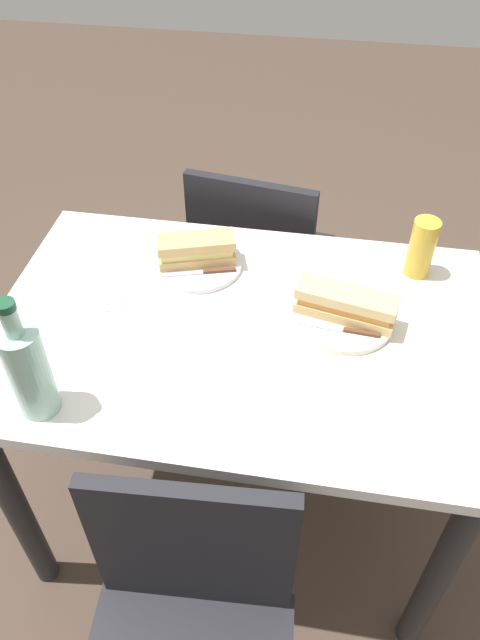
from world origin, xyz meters
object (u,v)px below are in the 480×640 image
at_px(dining_table, 240,364).
at_px(knife_near, 204,272).
at_px(chair_near, 258,265).
at_px(baguette_sandwich_far, 346,304).
at_px(beer_glass, 422,248).
at_px(chair_far, 189,637).
at_px(knife_far, 344,330).
at_px(plate_far, 344,318).
at_px(water_bottle, 28,369).
at_px(plate_near, 197,263).
at_px(baguette_sandwich_near, 196,249).

relative_size(dining_table, knife_near, 6.38).
height_order(chair_near, knife_near, chair_near).
height_order(baguette_sandwich_far, beer_glass, beer_glass).
xyz_separation_m(chair_far, knife_far, (-0.23, -0.58, 0.30)).
distance_m(plate_far, baguette_sandwich_far, 0.04).
height_order(dining_table, water_bottle, water_bottle).
bearing_deg(baguette_sandwich_far, beer_glass, -130.09).
relative_size(chair_near, baguette_sandwich_far, 3.63).
bearing_deg(knife_near, chair_far, 98.64).
xyz_separation_m(dining_table, plate_far, (-0.23, -0.06, 0.14)).
height_order(plate_far, baguette_sandwich_far, baguette_sandwich_far).
bearing_deg(chair_far, knife_near, -81.36).
relative_size(plate_near, water_bottle, 0.81).
bearing_deg(water_bottle, dining_table, -140.97).
bearing_deg(chair_far, beer_glass, -115.93).
distance_m(baguette_sandwich_near, knife_near, 0.06).
height_order(chair_far, plate_near, chair_far).
bearing_deg(chair_far, plate_near, -79.94).
distance_m(plate_far, beer_glass, 0.27).
distance_m(chair_far, beer_glass, 0.98).
height_order(plate_near, water_bottle, water_bottle).
bearing_deg(beer_glass, dining_table, 33.09).
xyz_separation_m(plate_near, knife_far, (-0.37, 0.19, 0.01)).
relative_size(baguette_sandwich_near, plate_far, 0.89).
height_order(dining_table, plate_far, plate_far).
height_order(knife_near, baguette_sandwich_far, baguette_sandwich_far).
bearing_deg(chair_near, dining_table, 93.50).
xyz_separation_m(chair_near, water_bottle, (0.32, 0.85, 0.39)).
bearing_deg(chair_far, plate_far, -110.46).
relative_size(plate_far, knife_far, 1.25).
relative_size(chair_far, plate_far, 3.75).
relative_size(chair_far, beer_glass, 5.62).
distance_m(chair_far, water_bottle, 0.59).
bearing_deg(plate_near, knife_far, 152.93).
xyz_separation_m(dining_table, beer_glass, (-0.40, -0.26, 0.20)).
xyz_separation_m(chair_far, water_bottle, (0.35, -0.28, 0.39)).
distance_m(dining_table, chair_near, 0.59).
bearing_deg(water_bottle, chair_far, 140.75).
distance_m(plate_far, water_bottle, 0.68).
height_order(knife_near, beer_glass, beer_glass).
relative_size(plate_near, knife_near, 1.28).
height_order(baguette_sandwich_near, knife_near, baguette_sandwich_near).
height_order(plate_far, beer_glass, beer_glass).
distance_m(chair_far, baguette_sandwich_far, 0.74).
bearing_deg(plate_near, plate_far, 159.43).
height_order(chair_far, knife_near, chair_far).
distance_m(dining_table, knife_near, 0.24).
relative_size(dining_table, baguette_sandwich_near, 5.62).
bearing_deg(baguette_sandwich_far, plate_far, 0.00).
bearing_deg(baguette_sandwich_near, plate_far, 159.43).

